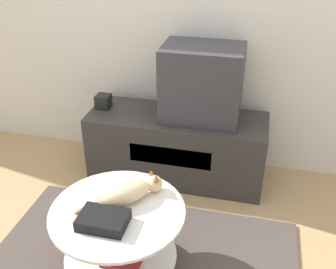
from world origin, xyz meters
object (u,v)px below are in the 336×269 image
Objects in this scene: speaker at (103,101)px; tv at (202,83)px; cat at (127,192)px; dvd_box at (103,220)px.

tv is at bearing 1.35° from speaker.
cat is (0.49, -0.92, -0.05)m from speaker.
cat is (-0.23, -0.93, -0.26)m from tv.
speaker is (-0.72, -0.02, -0.21)m from tv.
dvd_box is 0.22m from cat.
tv is at bearing 76.07° from dvd_box.
speaker is at bearing 111.42° from dvd_box.
dvd_box is (0.44, -1.13, -0.08)m from speaker.
speaker reaches higher than cat.
tv is 0.75m from speaker.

